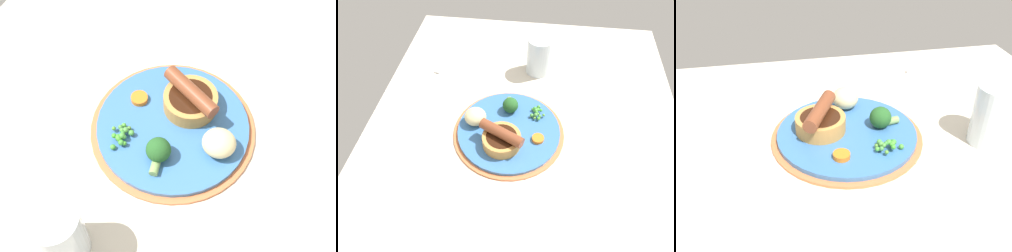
% 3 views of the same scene
% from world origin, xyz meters
% --- Properties ---
extents(dining_table, '(1.10, 0.80, 0.03)m').
position_xyz_m(dining_table, '(0.00, 0.00, 0.01)').
color(dining_table, beige).
rests_on(dining_table, ground).
extents(dinner_plate, '(0.27, 0.27, 0.01)m').
position_xyz_m(dinner_plate, '(0.05, 0.04, 0.04)').
color(dinner_plate, '#CC6B3D').
rests_on(dinner_plate, dining_table).
extents(sausage_pudding, '(0.09, 0.11, 0.05)m').
position_xyz_m(sausage_pudding, '(0.00, 0.05, 0.07)').
color(sausage_pudding, '#BC8442').
rests_on(sausage_pudding, dinner_plate).
extents(pea_pile, '(0.05, 0.04, 0.02)m').
position_xyz_m(pea_pile, '(0.10, -0.03, 0.05)').
color(pea_pile, green).
rests_on(pea_pile, dinner_plate).
extents(broccoli_floret_near, '(0.06, 0.04, 0.04)m').
position_xyz_m(broccoli_floret_near, '(0.11, 0.04, 0.06)').
color(broccoli_floret_near, '#235623').
rests_on(broccoli_floret_near, dinner_plate).
extents(potato_chunk_0, '(0.06, 0.06, 0.04)m').
position_xyz_m(potato_chunk_0, '(0.06, 0.12, 0.06)').
color(potato_chunk_0, beige).
rests_on(potato_chunk_0, dinner_plate).
extents(carrot_slice_0, '(0.03, 0.03, 0.01)m').
position_xyz_m(carrot_slice_0, '(0.02, -0.04, 0.05)').
color(carrot_slice_0, orange).
rests_on(carrot_slice_0, dinner_plate).
extents(fork, '(0.18, 0.07, 0.01)m').
position_xyz_m(fork, '(0.33, 0.25, 0.03)').
color(fork, silver).
rests_on(fork, dining_table).
extents(drinking_glass, '(0.07, 0.07, 0.11)m').
position_xyz_m(drinking_glass, '(0.29, -0.02, 0.09)').
color(drinking_glass, silver).
rests_on(drinking_glass, dining_table).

